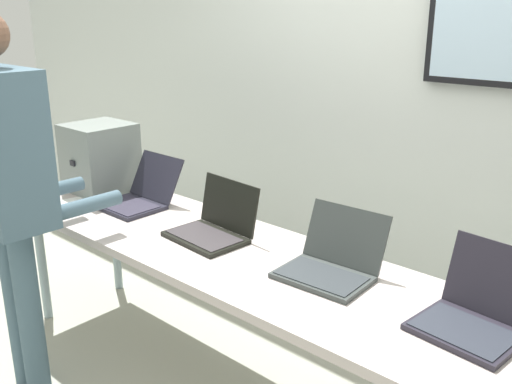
# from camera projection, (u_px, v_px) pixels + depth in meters

# --- Properties ---
(back_wall) EXTENTS (8.00, 0.11, 2.68)m
(back_wall) POSITION_uv_depth(u_px,v_px,m) (420.00, 90.00, 2.93)
(back_wall) COLOR silver
(back_wall) RESTS_ON ground
(workbench) EXTENTS (3.32, 0.70, 0.74)m
(workbench) POSITION_uv_depth(u_px,v_px,m) (277.00, 277.00, 2.35)
(workbench) COLOR #B6AAA5
(workbench) RESTS_ON ground
(equipment_box) EXTENTS (0.34, 0.36, 0.39)m
(equipment_box) POSITION_uv_depth(u_px,v_px,m) (100.00, 157.00, 3.28)
(equipment_box) COLOR slate
(equipment_box) RESTS_ON workbench
(laptop_station_0) EXTENTS (0.34, 0.39, 0.25)m
(laptop_station_0) POSITION_uv_depth(u_px,v_px,m) (139.00, 195.00, 3.05)
(laptop_station_0) COLOR #22212D
(laptop_station_0) RESTS_ON workbench
(laptop_station_1) EXTENTS (0.39, 0.32, 0.25)m
(laptop_station_1) POSITION_uv_depth(u_px,v_px,m) (215.00, 225.00, 2.63)
(laptop_station_1) COLOR black
(laptop_station_1) RESTS_ON workbench
(laptop_station_2) EXTENTS (0.37, 0.36, 0.25)m
(laptop_station_2) POSITION_uv_depth(u_px,v_px,m) (332.00, 261.00, 2.25)
(laptop_station_2) COLOR #353B3A
(laptop_station_2) RESTS_ON workbench
(laptop_station_3) EXTENTS (0.35, 0.36, 0.27)m
(laptop_station_3) POSITION_uv_depth(u_px,v_px,m) (476.00, 311.00, 1.87)
(laptop_station_3) COLOR #24212B
(laptop_station_3) RESTS_ON workbench
(person) EXTENTS (0.44, 0.59, 1.75)m
(person) POSITION_uv_depth(u_px,v_px,m) (6.00, 176.00, 2.43)
(person) COLOR #445D6B
(person) RESTS_ON ground
(paper_sheet) EXTENTS (0.28, 0.34, 0.00)m
(paper_sheet) POSITION_uv_depth(u_px,v_px,m) (68.00, 205.00, 3.07)
(paper_sheet) COLOR white
(paper_sheet) RESTS_ON workbench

